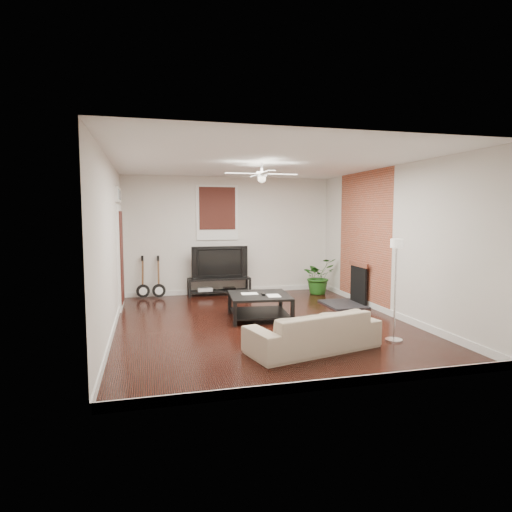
{
  "coord_description": "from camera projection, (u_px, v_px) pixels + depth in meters",
  "views": [
    {
      "loc": [
        -1.92,
        -7.22,
        1.92
      ],
      "look_at": [
        0.0,
        0.4,
        1.15
      ],
      "focal_mm": 30.23,
      "sensor_mm": 36.0,
      "label": 1
    }
  ],
  "objects": [
    {
      "name": "door_left",
      "position": [
        120.0,
        247.0,
        8.73
      ],
      "size": [
        0.08,
        1.0,
        2.5
      ],
      "primitive_type": "cube",
      "color": "white",
      "rests_on": "wall_left"
    },
    {
      "name": "guitar_left",
      "position": [
        143.0,
        277.0,
        9.73
      ],
      "size": [
        0.33,
        0.25,
        0.98
      ],
      "primitive_type": null,
      "rotation": [
        0.0,
        0.0,
        -0.12
      ],
      "color": "black",
      "rests_on": "floor"
    },
    {
      "name": "fireplace",
      "position": [
        350.0,
        283.0,
        9.08
      ],
      "size": [
        0.8,
        1.1,
        0.92
      ],
      "primitive_type": "cube",
      "color": "black",
      "rests_on": "floor"
    },
    {
      "name": "sofa",
      "position": [
        313.0,
        331.0,
        6.08
      ],
      "size": [
        2.03,
        1.19,
        0.56
      ],
      "primitive_type": "imported",
      "rotation": [
        0.0,
        0.0,
        3.39
      ],
      "color": "tan",
      "rests_on": "floor"
    },
    {
      "name": "window_back",
      "position": [
        217.0,
        213.0,
        10.22
      ],
      "size": [
        1.0,
        0.06,
        1.3
      ],
      "primitive_type": "cube",
      "color": "#37150F",
      "rests_on": "wall_back"
    },
    {
      "name": "brick_accent",
      "position": [
        364.0,
        239.0,
        9.06
      ],
      "size": [
        0.02,
        2.2,
        2.8
      ],
      "primitive_type": "cube",
      "color": "#AC5237",
      "rests_on": "floor"
    },
    {
      "name": "potted_plant",
      "position": [
        318.0,
        276.0,
        10.35
      ],
      "size": [
        0.95,
        0.89,
        0.86
      ],
      "primitive_type": "imported",
      "rotation": [
        0.0,
        0.0,
        0.32
      ],
      "color": "#205A19",
      "rests_on": "floor"
    },
    {
      "name": "room",
      "position": [
        262.0,
        244.0,
        7.48
      ],
      "size": [
        5.01,
        6.01,
        2.81
      ],
      "color": "black",
      "rests_on": "ground"
    },
    {
      "name": "tv_stand",
      "position": [
        219.0,
        286.0,
        10.21
      ],
      "size": [
        1.47,
        0.39,
        0.41
      ],
      "primitive_type": "cube",
      "color": "black",
      "rests_on": "floor"
    },
    {
      "name": "tv",
      "position": [
        219.0,
        262.0,
        10.17
      ],
      "size": [
        1.32,
        0.17,
        0.76
      ],
      "primitive_type": "imported",
      "color": "black",
      "rests_on": "tv_stand"
    },
    {
      "name": "coffee_table",
      "position": [
        259.0,
        306.0,
        7.91
      ],
      "size": [
        1.17,
        1.17,
        0.45
      ],
      "primitive_type": "cube",
      "rotation": [
        0.0,
        0.0,
        -0.1
      ],
      "color": "black",
      "rests_on": "floor"
    },
    {
      "name": "ceiling_fan",
      "position": [
        262.0,
        174.0,
        7.37
      ],
      "size": [
        1.24,
        1.24,
        0.32
      ],
      "primitive_type": null,
      "color": "white",
      "rests_on": "ceiling"
    },
    {
      "name": "floor_lamp",
      "position": [
        395.0,
        290.0,
        6.45
      ],
      "size": [
        0.31,
        0.31,
        1.56
      ],
      "primitive_type": null,
      "rotation": [
        0.0,
        0.0,
        0.24
      ],
      "color": "silver",
      "rests_on": "floor"
    },
    {
      "name": "guitar_right",
      "position": [
        159.0,
        277.0,
        9.78
      ],
      "size": [
        0.31,
        0.22,
        0.98
      ],
      "primitive_type": null,
      "rotation": [
        0.0,
        0.0,
        -0.01
      ],
      "color": "black",
      "rests_on": "floor"
    }
  ]
}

